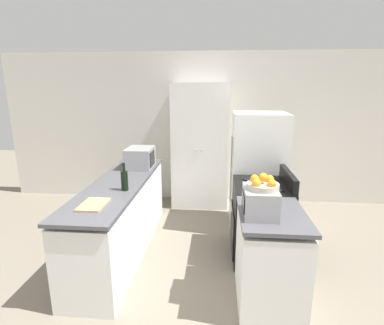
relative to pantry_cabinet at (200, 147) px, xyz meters
name	(u,v)px	position (x,y,z in m)	size (l,w,h in m)	color
wall_back	(199,129)	(-0.04, 0.32, 0.26)	(7.00, 0.06, 2.60)	silver
counter_left	(121,218)	(-0.88, -1.62, -0.59)	(0.60, 2.39, 0.92)	silver
counter_right	(269,259)	(0.80, -2.40, -0.59)	(0.60, 0.82, 0.92)	silver
pantry_cabinet	(200,147)	(0.00, 0.00, 0.00)	(0.93, 0.56, 2.07)	white
stove	(260,220)	(0.82, -1.59, -0.57)	(0.66, 0.76, 1.08)	black
refrigerator	(257,172)	(0.86, -0.80, -0.20)	(0.75, 0.73, 1.68)	white
microwave	(140,158)	(-0.78, -0.97, 0.02)	(0.36, 0.45, 0.28)	#939399
wine_bottle	(124,180)	(-0.71, -1.92, 0.00)	(0.08, 0.08, 0.31)	black
toaster_oven	(260,202)	(0.67, -2.46, 0.00)	(0.30, 0.37, 0.25)	#939399
fruit_bowl	(263,184)	(0.69, -2.46, 0.17)	(0.28, 0.28, 0.14)	#B2A893
cutting_board	(94,205)	(-0.88, -2.38, -0.11)	(0.23, 0.34, 0.02)	tan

